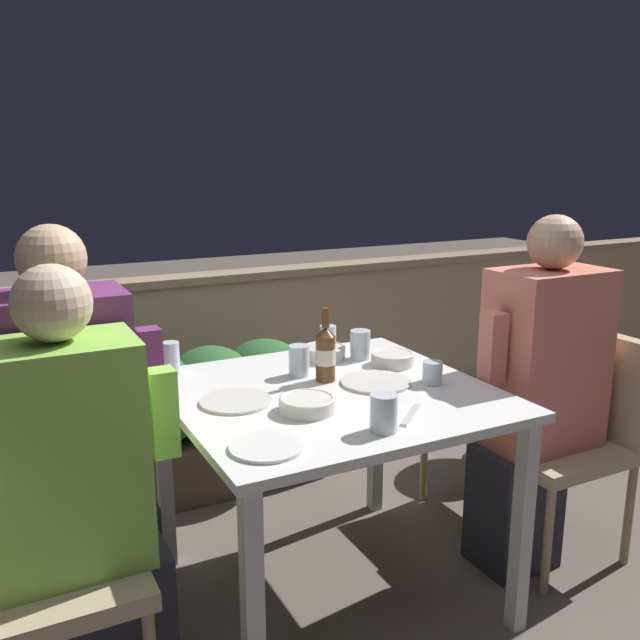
# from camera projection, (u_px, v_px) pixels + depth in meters

# --- Properties ---
(ground_plane) EXTENTS (16.00, 16.00, 0.00)m
(ground_plane) POSITION_uv_depth(u_px,v_px,m) (329.00, 593.00, 2.38)
(ground_plane) COLOR #665B51
(parapet_wall) EXTENTS (9.00, 0.18, 0.89)m
(parapet_wall) POSITION_uv_depth(u_px,v_px,m) (191.00, 355.00, 3.65)
(parapet_wall) COLOR tan
(parapet_wall) RESTS_ON ground_plane
(dining_table) EXTENTS (1.01, 0.97, 0.75)m
(dining_table) POSITION_uv_depth(u_px,v_px,m) (330.00, 416.00, 2.22)
(dining_table) COLOR white
(dining_table) RESTS_ON ground_plane
(planter_hedge) EXTENTS (0.96, 0.47, 0.67)m
(planter_hedge) POSITION_uv_depth(u_px,v_px,m) (212.00, 410.00, 3.08)
(planter_hedge) COLOR brown
(planter_hedge) RESTS_ON ground_plane
(chair_left_near) EXTENTS (0.47, 0.47, 0.86)m
(chair_left_near) POSITION_uv_depth(u_px,v_px,m) (4.00, 557.00, 1.69)
(chair_left_near) COLOR tan
(chair_left_near) RESTS_ON ground_plane
(person_green_blouse) EXTENTS (0.47, 0.26, 1.25)m
(person_green_blouse) POSITION_uv_depth(u_px,v_px,m) (84.00, 499.00, 1.75)
(person_green_blouse) COLOR #282833
(person_green_blouse) RESTS_ON ground_plane
(chair_left_far) EXTENTS (0.47, 0.47, 0.86)m
(chair_left_far) POSITION_uv_depth(u_px,v_px,m) (12.00, 503.00, 1.95)
(chair_left_far) COLOR tan
(chair_left_far) RESTS_ON ground_plane
(person_purple_stripe) EXTENTS (0.47, 0.26, 1.32)m
(person_purple_stripe) POSITION_uv_depth(u_px,v_px,m) (80.00, 444.00, 2.00)
(person_purple_stripe) COLOR #282833
(person_purple_stripe) RESTS_ON ground_plane
(chair_right_near) EXTENTS (0.47, 0.47, 0.86)m
(chair_right_near) POSITION_uv_depth(u_px,v_px,m) (573.00, 420.00, 2.56)
(chair_right_near) COLOR tan
(chair_right_near) RESTS_ON ground_plane
(person_coral_top) EXTENTS (0.49, 0.26, 1.30)m
(person_coral_top) POSITION_uv_depth(u_px,v_px,m) (536.00, 395.00, 2.44)
(person_coral_top) COLOR #282833
(person_coral_top) RESTS_ON ground_plane
(chair_right_far) EXTENTS (0.47, 0.47, 0.86)m
(chair_right_far) POSITION_uv_depth(u_px,v_px,m) (514.00, 392.00, 2.86)
(chair_right_far) COLOR tan
(chair_right_far) RESTS_ON ground_plane
(beer_bottle) EXTENTS (0.07, 0.07, 0.25)m
(beer_bottle) POSITION_uv_depth(u_px,v_px,m) (326.00, 353.00, 2.28)
(beer_bottle) COLOR brown
(beer_bottle) RESTS_ON dining_table
(plate_0) EXTENTS (0.24, 0.24, 0.01)m
(plate_0) POSITION_uv_depth(u_px,v_px,m) (376.00, 382.00, 2.27)
(plate_0) COLOR silver
(plate_0) RESTS_ON dining_table
(plate_1) EXTENTS (0.20, 0.20, 0.01)m
(plate_1) POSITION_uv_depth(u_px,v_px,m) (267.00, 447.00, 1.76)
(plate_1) COLOR white
(plate_1) RESTS_ON dining_table
(plate_2) EXTENTS (0.22, 0.22, 0.01)m
(plate_2) POSITION_uv_depth(u_px,v_px,m) (236.00, 401.00, 2.09)
(plate_2) COLOR silver
(plate_2) RESTS_ON dining_table
(bowl_0) EXTENTS (0.17, 0.17, 0.04)m
(bowl_0) POSITION_uv_depth(u_px,v_px,m) (307.00, 403.00, 2.01)
(bowl_0) COLOR silver
(bowl_0) RESTS_ON dining_table
(bowl_1) EXTENTS (0.16, 0.16, 0.05)m
(bowl_1) POSITION_uv_depth(u_px,v_px,m) (324.00, 352.00, 2.54)
(bowl_1) COLOR beige
(bowl_1) RESTS_ON dining_table
(bowl_2) EXTENTS (0.16, 0.16, 0.05)m
(bowl_2) POSITION_uv_depth(u_px,v_px,m) (392.00, 358.00, 2.46)
(bowl_2) COLOR silver
(bowl_2) RESTS_ON dining_table
(glass_cup_0) EXTENTS (0.06, 0.06, 0.10)m
(glass_cup_0) POSITION_uv_depth(u_px,v_px,m) (328.00, 338.00, 2.66)
(glass_cup_0) COLOR silver
(glass_cup_0) RESTS_ON dining_table
(glass_cup_1) EXTENTS (0.08, 0.08, 0.11)m
(glass_cup_1) POSITION_uv_depth(u_px,v_px,m) (360.00, 345.00, 2.53)
(glass_cup_1) COLOR silver
(glass_cup_1) RESTS_ON dining_table
(glass_cup_2) EXTENTS (0.06, 0.06, 0.12)m
(glass_cup_2) POSITION_uv_depth(u_px,v_px,m) (171.00, 359.00, 2.34)
(glass_cup_2) COLOR silver
(glass_cup_2) RESTS_ON dining_table
(glass_cup_3) EXTENTS (0.08, 0.08, 0.11)m
(glass_cup_3) POSITION_uv_depth(u_px,v_px,m) (384.00, 413.00, 1.86)
(glass_cup_3) COLOR silver
(glass_cup_3) RESTS_ON dining_table
(glass_cup_4) EXTENTS (0.07, 0.07, 0.11)m
(glass_cup_4) POSITION_uv_depth(u_px,v_px,m) (299.00, 360.00, 2.34)
(glass_cup_4) COLOR silver
(glass_cup_4) RESTS_ON dining_table
(glass_cup_5) EXTENTS (0.07, 0.07, 0.08)m
(glass_cup_5) POSITION_uv_depth(u_px,v_px,m) (432.00, 373.00, 2.26)
(glass_cup_5) COLOR silver
(glass_cup_5) RESTS_ON dining_table
(fork_0) EXTENTS (0.14, 0.13, 0.01)m
(fork_0) POSITION_uv_depth(u_px,v_px,m) (411.00, 415.00, 1.98)
(fork_0) COLOR silver
(fork_0) RESTS_ON dining_table
(potted_plant) EXTENTS (0.41, 0.41, 0.74)m
(potted_plant) POSITION_uv_depth(u_px,v_px,m) (522.00, 369.00, 3.41)
(potted_plant) COLOR brown
(potted_plant) RESTS_ON ground_plane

